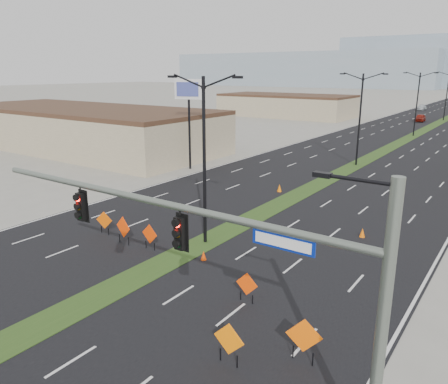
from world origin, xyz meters
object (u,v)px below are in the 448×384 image
Objects in this scene: streetlight_0 at (204,157)px; cone_2 at (362,233)px; signal_mast at (228,259)px; streetlight_1 at (360,117)px; construction_sign_4 at (229,340)px; streetlight_3 at (447,95)px; pole_sign_west at (189,96)px; construction_sign_2 at (150,235)px; construction_sign_3 at (247,285)px; car_left at (420,118)px; cone_0 at (204,256)px; construction_sign_0 at (104,221)px; cone_1 at (184,240)px; streetlight_2 at (417,102)px; construction_sign_5 at (304,337)px; cone_3 at (279,188)px; construction_sign_1 at (123,228)px; car_far at (421,107)px.

streetlight_0 reaches higher than cone_2.
streetlight_0 is at bearing 130.54° from signal_mast.
construction_sign_4 is (7.79, -36.79, -4.43)m from streetlight_1.
streetlight_3 reaches higher than pole_sign_west.
construction_sign_3 is (7.96, -1.89, -0.08)m from construction_sign_2.
signal_mast is 3.62× the size of car_left.
cone_2 is 24.91m from pole_sign_west.
construction_sign_0 is at bearing -176.62° from cone_0.
car_left reaches higher than cone_1.
construction_sign_0 is 2.80× the size of cone_0.
streetlight_2 is 2.23× the size of car_left.
signal_mast is 1.63× the size of streetlight_3.
pole_sign_west is (-10.51, -62.84, 6.95)m from car_left.
streetlight_3 is 85.09m from cone_1.
streetlight_1 is at bearing 89.26° from construction_sign_5.
streetlight_0 is 12.99m from construction_sign_5.
cone_3 is (-10.33, 23.06, -4.45)m from signal_mast.
cone_2 is (9.70, 9.22, -0.63)m from construction_sign_2.
construction_sign_3 is 5.14m from cone_0.
car_left is 86.88m from construction_sign_5.
streetlight_1 is 31.63m from construction_sign_1.
streetlight_2 is 1.06× the size of pole_sign_west.
streetlight_3 is 2.11× the size of car_far.
construction_sign_3 is at bearing -86.68° from car_left.
streetlight_0 is at bearing -83.56° from car_far.
cone_1 is at bearing -91.78° from streetlight_1.
car_far is at bearing 99.52° from cone_2.
construction_sign_5 reaches higher than cone_2.
construction_sign_1 reaches higher than construction_sign_3.
streetlight_1 is at bearing 88.22° from cone_1.
car_left reaches higher than construction_sign_3.
construction_sign_2 is 2.34× the size of cone_3.
pole_sign_west is (-22.71, 25.83, 2.93)m from signal_mast.
streetlight_0 is at bearing 45.88° from cone_1.
construction_sign_0 is (-14.79, 7.40, -3.89)m from signal_mast.
construction_sign_2 is 11.49m from construction_sign_4.
signal_mast is 4.90m from construction_sign_5.
streetlight_2 is 2.11× the size of car_far.
streetlight_2 is 6.50× the size of construction_sign_0.
cone_0 is 2.71m from cone_1.
streetlight_2 is 59.38m from construction_sign_1.
pole_sign_west reaches higher than cone_3.
construction_sign_0 is 15.32m from construction_sign_4.
construction_sign_1 is 2.92× the size of cone_2.
car_left is 79.65m from cone_1.
car_far is at bearing 95.35° from construction_sign_2.
construction_sign_3 reaches higher than cone_2.
pole_sign_west is at bearing 124.66° from construction_sign_2.
signal_mast is at bearing -63.61° from pole_sign_west.
cone_3 is (-3.30, 15.21, 0.06)m from cone_0.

